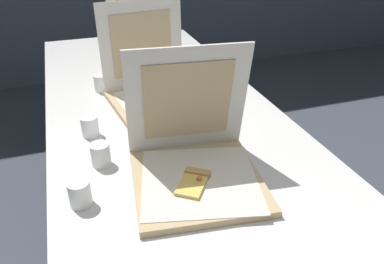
% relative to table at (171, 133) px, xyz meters
% --- Properties ---
extents(table, '(0.88, 2.49, 0.74)m').
position_rel_table_xyz_m(table, '(0.00, 0.00, 0.00)').
color(table, silver).
rests_on(table, ground).
extents(pizza_box_front, '(0.40, 0.41, 0.38)m').
position_rel_table_xyz_m(pizza_box_front, '(-0.03, -0.35, 0.10)').
color(pizza_box_front, tan).
rests_on(pizza_box_front, table).
extents(pizza_box_middle, '(0.41, 0.42, 0.38)m').
position_rel_table_xyz_m(pizza_box_middle, '(-0.00, 0.20, 0.10)').
color(pizza_box_middle, tan).
rests_on(pizza_box_middle, table).
extents(pizza_box_back, '(0.41, 0.46, 0.38)m').
position_rel_table_xyz_m(pizza_box_back, '(0.11, 0.75, 0.10)').
color(pizza_box_back, tan).
rests_on(pizza_box_back, table).
extents(cup_white_near_center, '(0.06, 0.06, 0.07)m').
position_rel_table_xyz_m(cup_white_near_center, '(-0.28, -0.19, 0.08)').
color(cup_white_near_center, white).
rests_on(cup_white_near_center, table).
extents(cup_white_mid, '(0.06, 0.06, 0.07)m').
position_rel_table_xyz_m(cup_white_mid, '(-0.29, 0.00, 0.08)').
color(cup_white_mid, white).
rests_on(cup_white_mid, table).
extents(cup_white_far, '(0.06, 0.06, 0.07)m').
position_rel_table_xyz_m(cup_white_far, '(-0.20, 0.39, 0.08)').
color(cup_white_far, white).
rests_on(cup_white_far, table).
extents(cup_white_near_left, '(0.06, 0.06, 0.07)m').
position_rel_table_xyz_m(cup_white_near_left, '(-0.35, -0.36, 0.08)').
color(cup_white_near_left, white).
rests_on(cup_white_near_left, table).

